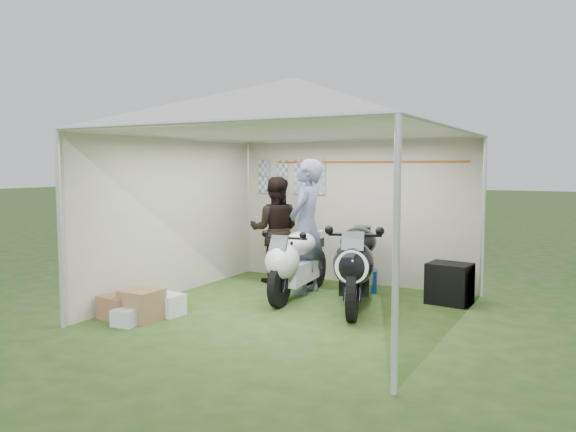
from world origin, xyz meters
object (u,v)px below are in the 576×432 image
Objects in this scene: person_dark_jacket at (275,230)px; crate_0 at (167,304)px; motorcycle_black at (357,262)px; crate_1 at (142,305)px; motorcycle_white at (296,261)px; equipment_box at (449,283)px; crate_3 at (117,307)px; canopy_tent at (296,111)px; paddock_stand at (362,280)px; crate_2 at (125,318)px; person_blue_jacket at (306,227)px.

crate_0 is (-0.19, -2.42, -0.72)m from person_dark_jacket.
motorcycle_black reaches higher than crate_1.
crate_0 is at bearing 60.66° from person_dark_jacket.
motorcycle_white is 3.53× the size of equipment_box.
motorcycle_black is 5.07× the size of crate_3.
canopy_tent is at bearing 37.77° from crate_0.
crate_3 is (-2.40, -1.92, -0.47)m from motorcycle_black.
equipment_box reaches higher than paddock_stand.
equipment_box is (1.99, 0.73, -0.26)m from motorcycle_white.
person_blue_jacket is at bearing 66.66° from crate_2.
person_blue_jacket is 7.32× the size of crate_2.
person_dark_jacket reaches higher than motorcycle_white.
person_blue_jacket is at bearing 59.14° from crate_3.
canopy_tent is 2.95m from crate_0.
person_blue_jacket is at bearing 85.87° from motorcycle_white.
motorcycle_white reaches higher than crate_1.
canopy_tent is 2.85× the size of person_blue_jacket.
person_dark_jacket is 3.15m from crate_2.
crate_2 is (-1.78, -3.07, -0.07)m from paddock_stand.
canopy_tent is 3.32m from crate_3.
crate_3 is at bearing 53.25° from person_dark_jacket.
crate_0 is at bearing 74.51° from crate_1.
crate_1 is (-1.41, -1.36, -2.39)m from canopy_tent.
motorcycle_black reaches higher than crate_0.
canopy_tent is at bearing 14.82° from person_blue_jacket.
person_blue_jacket is 3.55× the size of equipment_box.
crate_2 is (-2.08, -2.10, -0.51)m from motorcycle_black.
crate_0 is at bearing -142.23° from canopy_tent.
person_blue_jacket reaches higher than equipment_box.
person_dark_jacket is (-0.83, 0.83, 0.31)m from motorcycle_white.
crate_1 is 1.56× the size of crate_2.
motorcycle_black is 2.52m from crate_0.
crate_2 is at bearing -27.00° from person_blue_jacket.
motorcycle_black is 1.10× the size of person_blue_jacket.
crate_3 is at bearing -125.99° from paddock_stand.
canopy_tent is at bearing 44.09° from crate_1.
paddock_stand is at bearing 75.19° from canopy_tent.
crate_0 is (-1.31, -1.02, -2.44)m from canopy_tent.
equipment_box is 3.80m from crate_0.
crate_3 reaches higher than crate_0.
crate_0 is 0.64m from crate_2.
person_dark_jacket is at bearing 128.67° from canopy_tent.
crate_3 is at bearing -130.83° from motorcycle_white.
motorcycle_black is (0.68, 0.46, -1.96)m from canopy_tent.
canopy_tent reaches higher than paddock_stand.
crate_0 is (-1.69, -2.44, -0.03)m from paddock_stand.
person_dark_jacket is at bearing 84.10° from crate_1.
crate_1 is at bearing -122.60° from paddock_stand.
equipment_box is at bearing 40.57° from crate_1.
motorcycle_black is 1.14m from person_blue_jacket.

